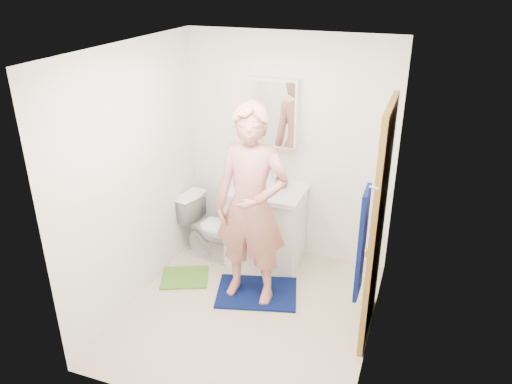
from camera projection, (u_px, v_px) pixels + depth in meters
The scene contains 22 objects.
floor at pixel (249, 312), 4.68m from camera, with size 2.20×2.40×0.02m, color beige.
ceiling at pixel (248, 47), 3.68m from camera, with size 2.20×2.40×0.02m, color white.
wall_back at pixel (289, 150), 5.22m from camera, with size 2.20×0.02×2.40m, color white.
wall_front at pixel (181, 271), 3.14m from camera, with size 2.20×0.02×2.40m, color white.
wall_left at pixel (134, 178), 4.52m from camera, with size 0.02×2.40×2.40m, color white.
wall_right at pixel (383, 216), 3.84m from camera, with size 0.02×2.40×2.40m, color white.
vanity_cabinet at pixel (266, 227), 5.34m from camera, with size 0.75×0.55×0.80m, color white.
countertop at pixel (266, 191), 5.16m from camera, with size 0.79×0.59×0.05m, color white.
sink_basin at pixel (266, 190), 5.16m from camera, with size 0.40×0.40×0.03m, color white.
faucet at pixel (272, 177), 5.28m from camera, with size 0.03×0.03×0.12m, color silver.
medicine_cabinet at pixel (274, 113), 5.04m from camera, with size 0.50×0.12×0.70m, color white.
mirror_panel at pixel (272, 114), 4.98m from camera, with size 0.46×0.01×0.66m, color white.
door at pixel (378, 226), 4.05m from camera, with size 0.05×0.80×2.05m, color #A4742D.
door_knob at pixel (366, 253), 3.82m from camera, with size 0.07×0.07×0.07m, color gold.
towel at pixel (362, 244), 3.35m from camera, with size 0.03×0.24×0.80m, color #08144E.
towel_hook at pixel (374, 188), 3.17m from camera, with size 0.02×0.02×0.06m, color silver.
toilet at pixel (212, 227), 5.44m from camera, with size 0.39×0.69×0.70m, color white.
bath_mat at pixel (257, 293), 4.92m from camera, with size 0.78×0.55×0.02m, color #08144E.
green_rug at pixel (185, 277), 5.16m from camera, with size 0.47×0.40×0.02m, color #588B2E.
soap_dispenser at pixel (239, 177), 5.20m from camera, with size 0.09×0.09×0.20m, color #D37862.
toothbrush_cup at pixel (282, 183), 5.17m from camera, with size 0.14×0.14×0.11m, color #824292.
man at pixel (251, 207), 4.49m from camera, with size 0.70×0.46×1.91m, color tan.
Camera 1 is at (1.34, -3.55, 2.96)m, focal length 35.00 mm.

